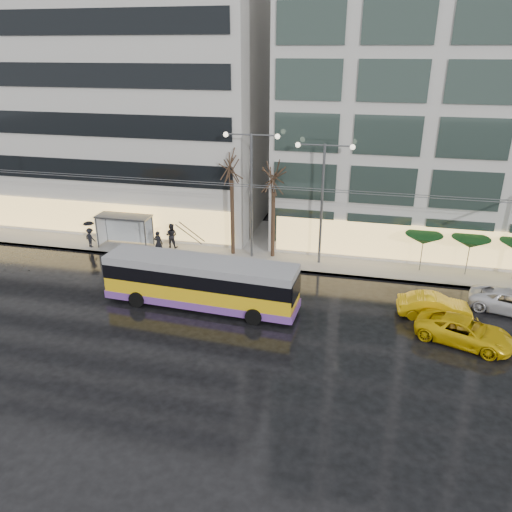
% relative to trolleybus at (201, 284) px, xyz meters
% --- Properties ---
extents(ground, '(140.00, 140.00, 0.00)m').
position_rel_trolleybus_xyz_m(ground, '(-0.78, -2.86, -1.47)').
color(ground, black).
rests_on(ground, ground).
extents(sidewalk, '(80.00, 10.00, 0.15)m').
position_rel_trolleybus_xyz_m(sidewalk, '(1.22, 11.14, -1.39)').
color(sidewalk, gray).
rests_on(sidewalk, ground).
extents(kerb, '(80.00, 0.10, 0.15)m').
position_rel_trolleybus_xyz_m(kerb, '(1.22, 6.19, -1.39)').
color(kerb, slate).
rests_on(kerb, ground).
extents(building_left, '(34.00, 14.00, 22.00)m').
position_rel_trolleybus_xyz_m(building_left, '(-16.78, 16.14, 9.68)').
color(building_left, '#BCBAB3').
rests_on(building_left, sidewalk).
extents(building_right, '(32.00, 14.00, 25.00)m').
position_rel_trolleybus_xyz_m(building_right, '(18.22, 16.14, 11.18)').
color(building_right, '#BCBAB3').
rests_on(building_right, sidewalk).
extents(trolleybus, '(11.82, 4.86, 5.42)m').
position_rel_trolleybus_xyz_m(trolleybus, '(0.00, 0.00, 0.00)').
color(trolleybus, gold).
rests_on(trolleybus, ground).
extents(catenary, '(42.24, 5.12, 7.00)m').
position_rel_trolleybus_xyz_m(catenary, '(0.22, 5.08, 2.78)').
color(catenary, '#595B60').
rests_on(catenary, ground).
extents(bus_shelter, '(4.20, 1.60, 2.51)m').
position_rel_trolleybus_xyz_m(bus_shelter, '(-9.17, 7.83, 0.49)').
color(bus_shelter, '#595B60').
rests_on(bus_shelter, sidewalk).
extents(street_lamp_near, '(3.96, 0.36, 9.03)m').
position_rel_trolleybus_xyz_m(street_lamp_near, '(1.22, 7.94, 4.52)').
color(street_lamp_near, '#595B60').
rests_on(street_lamp_near, sidewalk).
extents(street_lamp_far, '(3.96, 0.36, 8.53)m').
position_rel_trolleybus_xyz_m(street_lamp_far, '(6.22, 7.94, 4.25)').
color(street_lamp_far, '#595B60').
rests_on(street_lamp_far, sidewalk).
extents(tree_a, '(3.20, 3.20, 8.40)m').
position_rel_trolleybus_xyz_m(tree_a, '(-0.28, 8.14, 5.62)').
color(tree_a, black).
rests_on(tree_a, sidewalk).
extents(tree_b, '(3.20, 3.20, 7.70)m').
position_rel_trolleybus_xyz_m(tree_b, '(2.72, 8.34, 4.93)').
color(tree_b, black).
rests_on(tree_b, sidewalk).
extents(parasol_a, '(2.50, 2.50, 2.65)m').
position_rel_trolleybus_xyz_m(parasol_a, '(13.22, 8.14, 0.98)').
color(parasol_a, '#595B60').
rests_on(parasol_a, sidewalk).
extents(parasol_b, '(2.50, 2.50, 2.65)m').
position_rel_trolleybus_xyz_m(parasol_b, '(16.22, 8.14, 0.98)').
color(parasol_b, '#595B60').
rests_on(parasol_b, sidewalk).
extents(taxi_b, '(4.20, 1.67, 1.36)m').
position_rel_trolleybus_xyz_m(taxi_b, '(13.58, 1.82, -0.79)').
color(taxi_b, '#E0AA0B').
rests_on(taxi_b, ground).
extents(taxi_c, '(5.46, 3.87, 1.38)m').
position_rel_trolleybus_xyz_m(taxi_c, '(14.88, -0.72, -0.78)').
color(taxi_c, '#E1B70B').
rests_on(taxi_c, ground).
extents(sedan_silver, '(5.15, 3.32, 1.32)m').
position_rel_trolleybus_xyz_m(sedan_silver, '(18.11, 3.48, -0.81)').
color(sedan_silver, silver).
rests_on(sedan_silver, ground).
extents(pedestrian_a, '(1.08, 1.09, 2.19)m').
position_rel_trolleybus_xyz_m(pedestrian_a, '(-5.56, 6.54, 0.10)').
color(pedestrian_a, black).
rests_on(pedestrian_a, sidewalk).
extents(pedestrian_b, '(0.96, 0.75, 1.94)m').
position_rel_trolleybus_xyz_m(pedestrian_b, '(-5.23, 8.25, -0.35)').
color(pedestrian_b, black).
rests_on(pedestrian_b, sidewalk).
extents(pedestrian_c, '(1.13, 1.06, 2.11)m').
position_rel_trolleybus_xyz_m(pedestrian_c, '(-11.39, 6.90, -0.20)').
color(pedestrian_c, black).
rests_on(pedestrian_c, sidewalk).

